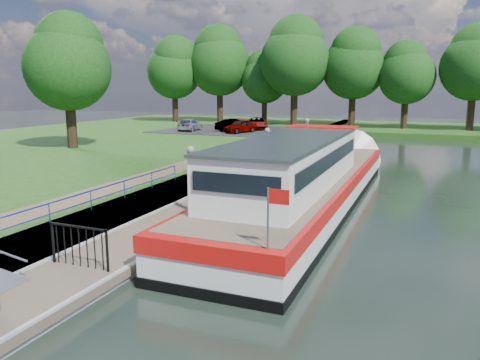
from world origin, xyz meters
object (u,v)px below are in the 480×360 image
at_px(pontoon, 236,193).
at_px(barge, 309,181).
at_px(car_b, 235,125).
at_px(car_a, 240,126).
at_px(car_c, 190,125).
at_px(car_d, 257,123).

relative_size(pontoon, barge, 1.42).
relative_size(barge, car_b, 5.54).
relative_size(barge, car_a, 5.68).
bearing_deg(car_c, car_a, 169.12).
relative_size(car_a, car_d, 0.84).
bearing_deg(car_a, car_d, 109.23).
bearing_deg(pontoon, car_d, 108.14).
height_order(car_b, car_c, car_b).
bearing_deg(pontoon, car_b, 113.04).
bearing_deg(car_c, car_d, -153.08).
xyz_separation_m(barge, car_a, (-12.43, 22.36, 0.38)).
bearing_deg(car_d, car_a, -116.37).
distance_m(car_a, car_d, 4.36).
height_order(pontoon, car_b, car_b).
distance_m(barge, car_c, 29.10).
bearing_deg(barge, car_d, 114.68).
xyz_separation_m(pontoon, barge, (3.60, -0.21, 0.90)).
bearing_deg(pontoon, barge, -3.36).
bearing_deg(car_d, car_b, -132.52).
xyz_separation_m(car_c, car_d, (5.89, 3.99, 0.04)).
bearing_deg(barge, pontoon, 176.64).
xyz_separation_m(barge, car_b, (-13.40, 23.27, 0.38)).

